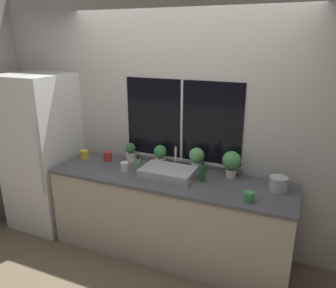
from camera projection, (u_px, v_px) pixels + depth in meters
ground_plane at (156, 270)px, 3.28m from camera, size 14.00×14.00×0.00m
wall_back at (183, 123)px, 3.49m from camera, size 8.00×0.09×2.70m
wall_left at (62, 97)px, 5.03m from camera, size 0.06×7.00×2.70m
counter at (168, 216)px, 3.42m from camera, size 2.49×0.67×0.88m
refrigerator at (43, 152)px, 3.91m from camera, size 0.71×0.74×1.84m
sink at (168, 172)px, 3.29m from camera, size 0.53×0.40×0.25m
potted_plant_far_left at (131, 152)px, 3.69m from camera, size 0.12×0.12×0.21m
potted_plant_center_left at (160, 155)px, 3.55m from camera, size 0.14×0.14×0.23m
potted_plant_center_right at (197, 158)px, 3.39m from camera, size 0.16×0.16×0.26m
potted_plant_far_right at (231, 162)px, 3.25m from camera, size 0.19×0.19×0.27m
soap_bottle at (138, 165)px, 3.38m from camera, size 0.05×0.05×0.19m
bottle_tall at (202, 172)px, 3.17m from camera, size 0.07×0.07×0.22m
mug_yellow at (85, 154)px, 3.79m from camera, size 0.09×0.09×0.10m
mug_red at (108, 156)px, 3.72m from camera, size 0.09×0.09×0.10m
mug_white at (125, 167)px, 3.43m from camera, size 0.08×0.08×0.10m
mug_green at (249, 197)px, 2.79m from camera, size 0.09×0.09×0.08m
kettle at (279, 183)px, 2.98m from camera, size 0.17×0.17×0.15m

